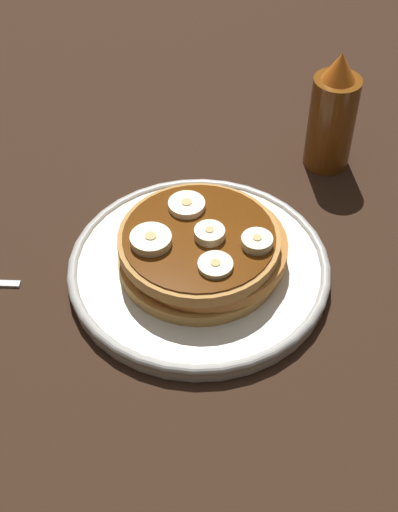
{
  "coord_description": "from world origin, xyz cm",
  "views": [
    {
      "loc": [
        -10.21,
        42.73,
        48.22
      ],
      "look_at": [
        0.0,
        0.0,
        2.47
      ],
      "focal_mm": 50.05,
      "sensor_mm": 36.0,
      "label": 1
    }
  ],
  "objects": [
    {
      "name": "banana_slice_3",
      "position": [
        3.76,
        1.89,
        5.42
      ],
      "size": [
        3.58,
        3.58,
        1.05
      ],
      "color": "#FCF3C1",
      "rests_on": "pancake_stack"
    },
    {
      "name": "syrup_bottle",
      "position": [
        -9.36,
        -19.15,
        5.87
      ],
      "size": [
        4.81,
        4.81,
        13.03
      ],
      "color": "brown",
      "rests_on": "ground_plane"
    },
    {
      "name": "banana_slice_1",
      "position": [
        -5.06,
        -0.1,
        5.42
      ],
      "size": [
        2.72,
        2.72,
        1.05
      ],
      "color": "#EBEBBF",
      "rests_on": "pancake_stack"
    },
    {
      "name": "banana_slice_0",
      "position": [
        -0.93,
        0.41,
        5.43
      ],
      "size": [
        2.68,
        2.68,
        1.06
      ],
      "color": "beige",
      "rests_on": "pancake_stack"
    },
    {
      "name": "pancake_stack",
      "position": [
        -0.36,
        0.05,
        3.23
      ],
      "size": [
        14.75,
        15.41,
        3.69
      ],
      "color": "#BE8B47",
      "rests_on": "plate"
    },
    {
      "name": "banana_slice_2",
      "position": [
        -2.19,
        3.34,
        5.24
      ],
      "size": [
        2.96,
        2.96,
        0.7
      ],
      "color": "#FBF4C2",
      "rests_on": "pancake_stack"
    },
    {
      "name": "banana_slice_4",
      "position": [
        1.91,
        -3.21,
        5.31
      ],
      "size": [
        3.34,
        3.34,
        0.83
      ],
      "color": "#F9E3C2",
      "rests_on": "pancake_stack"
    },
    {
      "name": "plate",
      "position": [
        0.0,
        0.0,
        0.91
      ],
      "size": [
        23.75,
        23.75,
        1.69
      ],
      "color": "silver",
      "rests_on": "ground_plane"
    },
    {
      "name": "ground_plane",
      "position": [
        0.0,
        0.0,
        -1.5
      ],
      "size": [
        140.0,
        140.0,
        3.0
      ],
      "primitive_type": "cube",
      "color": "black"
    }
  ]
}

